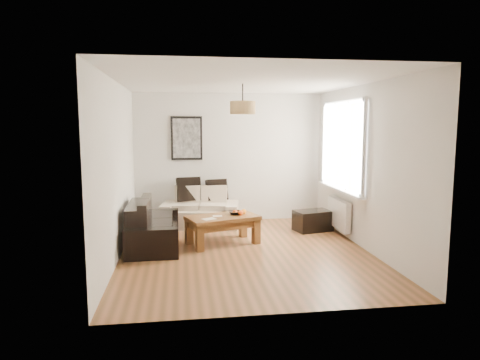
{
  "coord_description": "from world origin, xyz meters",
  "views": [
    {
      "loc": [
        -0.98,
        -6.4,
        1.96
      ],
      "look_at": [
        0.0,
        0.6,
        1.05
      ],
      "focal_mm": 31.96,
      "sensor_mm": 36.0,
      "label": 1
    }
  ],
  "objects": [
    {
      "name": "ceiling",
      "position": [
        0.0,
        0.0,
        2.6
      ],
      "size": [
        3.8,
        4.5,
        0.0
      ],
      "primitive_type": null,
      "color": "white",
      "rests_on": "floor"
    },
    {
      "name": "cushion_left",
      "position": [
        -0.83,
        1.96,
        0.71
      ],
      "size": [
        0.49,
        0.23,
        0.47
      ],
      "primitive_type": "cube",
      "rotation": [
        0.0,
        0.0,
        0.18
      ],
      "color": "black",
      "rests_on": "loveseat_cream"
    },
    {
      "name": "orange_c",
      "position": [
        -0.09,
        0.56,
        0.51
      ],
      "size": [
        0.09,
        0.09,
        0.08
      ],
      "primitive_type": "sphere",
      "rotation": [
        0.0,
        0.0,
        0.12
      ],
      "color": "#E54E13",
      "rests_on": "fruit_bowl"
    },
    {
      "name": "poster",
      "position": [
        -0.85,
        2.22,
        1.7
      ],
      "size": [
        0.62,
        0.04,
        0.87
      ],
      "primitive_type": null,
      "color": "black",
      "rests_on": "wall_back"
    },
    {
      "name": "window_bay",
      "position": [
        1.86,
        0.8,
        1.6
      ],
      "size": [
        0.14,
        1.9,
        1.6
      ],
      "primitive_type": null,
      "color": "white",
      "rests_on": "wall_right"
    },
    {
      "name": "orange_a",
      "position": [
        -0.0,
        0.5,
        0.51
      ],
      "size": [
        0.11,
        0.11,
        0.09
      ],
      "primitive_type": "sphere",
      "rotation": [
        0.0,
        0.0,
        0.28
      ],
      "color": "#FE5915",
      "rests_on": "fruit_bowl"
    },
    {
      "name": "wall_left",
      "position": [
        -1.9,
        0.0,
        1.3
      ],
      "size": [
        0.04,
        4.5,
        2.6
      ],
      "primitive_type": null,
      "color": "silver",
      "rests_on": "floor"
    },
    {
      "name": "radiator",
      "position": [
        1.82,
        0.8,
        0.38
      ],
      "size": [
        0.1,
        0.9,
        0.52
      ],
      "primitive_type": "cube",
      "color": "white",
      "rests_on": "wall_right"
    },
    {
      "name": "fruit_bowl",
      "position": [
        -0.09,
        0.6,
        0.5
      ],
      "size": [
        0.27,
        0.27,
        0.05
      ],
      "primitive_type": "imported",
      "rotation": [
        0.0,
        0.0,
        0.26
      ],
      "color": "black",
      "rests_on": "coffee_table"
    },
    {
      "name": "floor",
      "position": [
        0.0,
        0.0,
        0.0
      ],
      "size": [
        4.5,
        4.5,
        0.0
      ],
      "primitive_type": "plane",
      "color": "brown",
      "rests_on": "ground"
    },
    {
      "name": "pendant_shade",
      "position": [
        0.0,
        0.3,
        2.23
      ],
      "size": [
        0.4,
        0.4,
        0.2
      ],
      "primitive_type": "cylinder",
      "color": "tan",
      "rests_on": "ceiling"
    },
    {
      "name": "sofa_leather",
      "position": [
        -1.43,
        0.53,
        0.35
      ],
      "size": [
        0.8,
        1.63,
        0.7
      ],
      "primitive_type": null,
      "rotation": [
        0.0,
        0.0,
        1.58
      ],
      "color": "black",
      "rests_on": "floor"
    },
    {
      "name": "ottoman",
      "position": [
        1.45,
        1.15,
        0.19
      ],
      "size": [
        0.74,
        0.57,
        0.38
      ],
      "primitive_type": "cube",
      "rotation": [
        0.0,
        0.0,
        0.23
      ],
      "color": "black",
      "rests_on": "floor"
    },
    {
      "name": "wall_front",
      "position": [
        0.0,
        -2.25,
        1.3
      ],
      "size": [
        3.8,
        0.04,
        2.6
      ],
      "primitive_type": null,
      "color": "silver",
      "rests_on": "floor"
    },
    {
      "name": "orange_b",
      "position": [
        0.06,
        0.61,
        0.51
      ],
      "size": [
        0.1,
        0.1,
        0.09
      ],
      "primitive_type": "sphere",
      "rotation": [
        0.0,
        0.0,
        0.1
      ],
      "color": "orange",
      "rests_on": "fruit_bowl"
    },
    {
      "name": "wall_back",
      "position": [
        0.0,
        2.25,
        1.3
      ],
      "size": [
        3.8,
        0.04,
        2.6
      ],
      "primitive_type": null,
      "color": "silver",
      "rests_on": "floor"
    },
    {
      "name": "papers",
      "position": [
        -0.54,
        0.28,
        0.47
      ],
      "size": [
        0.25,
        0.22,
        0.01
      ],
      "primitive_type": "cube",
      "rotation": [
        0.0,
        0.0,
        0.49
      ],
      "color": "silver",
      "rests_on": "coffee_table"
    },
    {
      "name": "wall_right",
      "position": [
        1.9,
        0.0,
        1.3
      ],
      "size": [
        0.04,
        4.5,
        2.6
      ],
      "primitive_type": null,
      "color": "silver",
      "rests_on": "floor"
    },
    {
      "name": "loveseat_cream",
      "position": [
        -0.61,
        1.78,
        0.36
      ],
      "size": [
        1.56,
        1.02,
        0.72
      ],
      "primitive_type": null,
      "rotation": [
        0.0,
        0.0,
        -0.16
      ],
      "color": "#BCAA97",
      "rests_on": "floor"
    },
    {
      "name": "coffee_table",
      "position": [
        -0.31,
        0.49,
        0.24
      ],
      "size": [
        1.29,
        0.96,
        0.47
      ],
      "primitive_type": null,
      "rotation": [
        0.0,
        0.0,
        0.33
      ],
      "color": "brown",
      "rests_on": "floor"
    },
    {
      "name": "cushion_right",
      "position": [
        -0.28,
        1.96,
        0.68
      ],
      "size": [
        0.44,
        0.23,
        0.42
      ],
      "primitive_type": "cube",
      "rotation": [
        0.0,
        0.0,
        0.25
      ],
      "color": "black",
      "rests_on": "loveseat_cream"
    }
  ]
}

